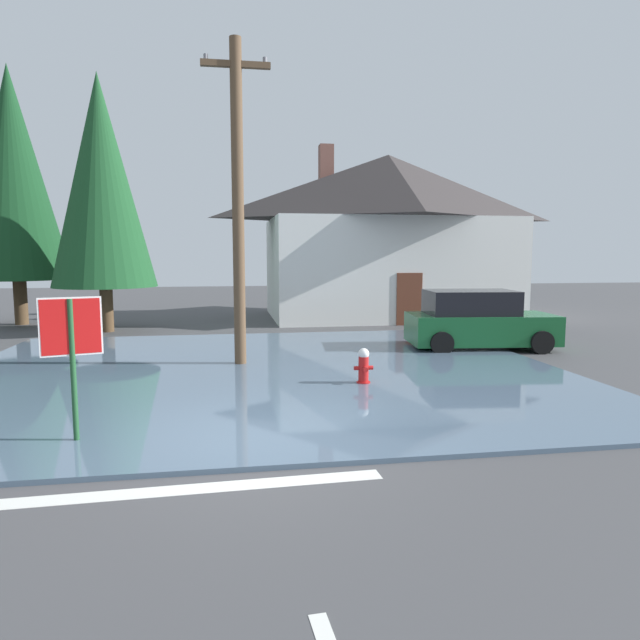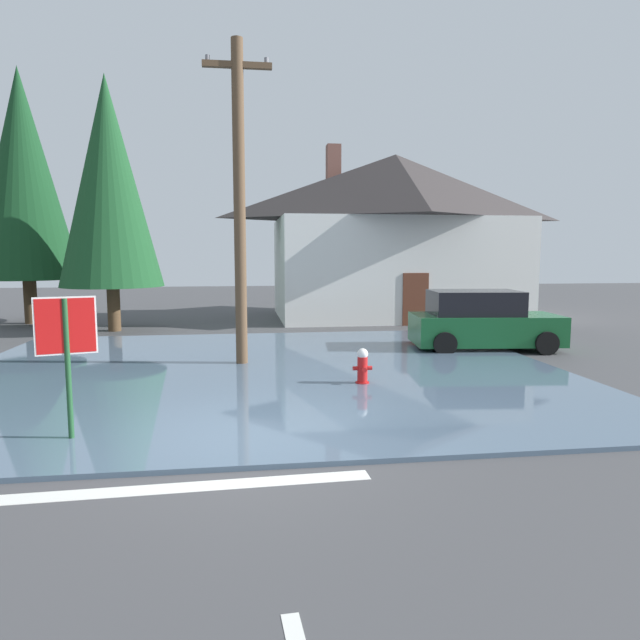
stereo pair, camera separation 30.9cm
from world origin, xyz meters
The scene contains 10 objects.
ground_plane centered at (0.00, 0.00, -0.05)m, with size 80.00×80.00×0.10m, color #424244.
flood_puddle centered at (0.35, 4.82, 0.04)m, with size 13.76×11.95×0.07m, color #4C6075.
lane_stop_bar centered at (-0.77, -1.56, 0.00)m, with size 4.41×0.30×0.01m, color silver.
stop_sign_near centered at (-2.57, 0.29, 1.52)m, with size 0.80×0.24×2.13m.
fire_hydrant centered at (2.36, 3.14, 0.39)m, with size 0.40×0.34×0.80m.
utility_pole centered at (-0.10, 5.67, 4.00)m, with size 1.60×0.28×7.65m.
house centered at (6.47, 15.80, 3.58)m, with size 10.79×6.86×7.44m.
parked_car centered at (6.70, 7.12, 0.80)m, with size 4.26×2.41×1.69m.
pine_tree_tall_left centered at (-4.57, 12.62, 5.18)m, with size 3.52×3.52×8.80m.
pine_tree_mid_left centered at (-8.27, 15.30, 5.72)m, with size 3.89×3.89×9.72m.
Camera 2 is at (-0.09, -8.09, 2.74)m, focal length 31.78 mm.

